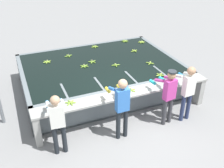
# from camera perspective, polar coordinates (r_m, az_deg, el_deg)

# --- Properties ---
(ground_plane) EXTENTS (80.00, 80.00, 0.00)m
(ground_plane) POSITION_cam_1_polar(r_m,az_deg,el_deg) (7.21, 3.79, -8.65)
(ground_plane) COLOR gray
(ground_plane) RESTS_ON ground
(wash_tank) EXTENTS (4.96, 3.55, 0.87)m
(wash_tank) POSITION_cam_1_polar(r_m,az_deg,el_deg) (8.69, -2.51, 1.93)
(wash_tank) COLOR slate
(wash_tank) RESTS_ON ground
(work_ledge) EXTENTS (4.96, 0.45, 0.87)m
(work_ledge) POSITION_cam_1_polar(r_m,az_deg,el_deg) (7.01, 3.15, -3.55)
(work_ledge) COLOR #9E9E99
(work_ledge) RESTS_ON ground
(worker_0) EXTENTS (0.45, 0.72, 1.56)m
(worker_0) POSITION_cam_1_polar(r_m,az_deg,el_deg) (5.94, -11.82, -7.59)
(worker_0) COLOR #1E2328
(worker_0) RESTS_ON ground
(worker_1) EXTENTS (0.41, 0.72, 1.65)m
(worker_1) POSITION_cam_1_polar(r_m,az_deg,el_deg) (6.22, 2.12, -4.26)
(worker_1) COLOR #1E2328
(worker_1) RESTS_ON ground
(worker_2) EXTENTS (0.47, 0.73, 1.58)m
(worker_2) POSITION_cam_1_polar(r_m,az_deg,el_deg) (6.87, 12.21, -1.79)
(worker_2) COLOR #38383D
(worker_2) RESTS_ON ground
(worker_3) EXTENTS (0.44, 0.72, 1.61)m
(worker_3) POSITION_cam_1_polar(r_m,az_deg,el_deg) (7.14, 16.10, -1.01)
(worker_3) COLOR navy
(worker_3) RESTS_ON ground
(banana_bunch_floating_0) EXTENTS (0.28, 0.28, 0.08)m
(banana_bunch_floating_0) POSITION_cam_1_polar(r_m,az_deg,el_deg) (9.12, -9.50, 6.08)
(banana_bunch_floating_0) COLOR #75A333
(banana_bunch_floating_0) RESTS_ON wash_tank
(banana_bunch_floating_1) EXTENTS (0.28, 0.28, 0.08)m
(banana_bunch_floating_1) POSITION_cam_1_polar(r_m,az_deg,el_deg) (9.44, 4.86, 7.23)
(banana_bunch_floating_1) COLOR #93BC3D
(banana_bunch_floating_1) RESTS_ON wash_tank
(banana_bunch_floating_2) EXTENTS (0.27, 0.28, 0.08)m
(banana_bunch_floating_2) POSITION_cam_1_polar(r_m,az_deg,el_deg) (7.84, 10.42, 1.94)
(banana_bunch_floating_2) COLOR #93BC3D
(banana_bunch_floating_2) RESTS_ON wash_tank
(banana_bunch_floating_3) EXTENTS (0.27, 0.27, 0.08)m
(banana_bunch_floating_3) POSITION_cam_1_polar(r_m,az_deg,el_deg) (9.80, -3.78, 8.12)
(banana_bunch_floating_3) COLOR #8CB738
(banana_bunch_floating_3) RESTS_ON wash_tank
(banana_bunch_floating_4) EXTENTS (0.27, 0.28, 0.08)m
(banana_bunch_floating_4) POSITION_cam_1_polar(r_m,az_deg,el_deg) (8.30, -6.05, 3.91)
(banana_bunch_floating_4) COLOR #75A333
(banana_bunch_floating_4) RESTS_ON wash_tank
(banana_bunch_floating_5) EXTENTS (0.28, 0.28, 0.08)m
(banana_bunch_floating_5) POSITION_cam_1_polar(r_m,az_deg,el_deg) (10.35, 2.82, 9.34)
(banana_bunch_floating_5) COLOR #7FAD33
(banana_bunch_floating_5) RESTS_ON wash_tank
(banana_bunch_floating_6) EXTENTS (0.28, 0.28, 0.08)m
(banana_bunch_floating_6) POSITION_cam_1_polar(r_m,az_deg,el_deg) (8.32, 0.80, 4.16)
(banana_bunch_floating_6) COLOR #7FAD33
(banana_bunch_floating_6) RESTS_ON wash_tank
(banana_bunch_floating_7) EXTENTS (0.28, 0.28, 0.08)m
(banana_bunch_floating_7) POSITION_cam_1_polar(r_m,az_deg,el_deg) (8.81, -13.96, 4.73)
(banana_bunch_floating_7) COLOR #93BC3D
(banana_bunch_floating_7) RESTS_ON wash_tank
(banana_bunch_floating_8) EXTENTS (0.28, 0.26, 0.08)m
(banana_bunch_floating_8) POSITION_cam_1_polar(r_m,az_deg,el_deg) (8.58, -4.34, 4.88)
(banana_bunch_floating_8) COLOR #75A333
(banana_bunch_floating_8) RESTS_ON wash_tank
(banana_bunch_floating_9) EXTENTS (0.28, 0.28, 0.08)m
(banana_bunch_floating_9) POSITION_cam_1_polar(r_m,az_deg,el_deg) (10.30, 6.44, 9.07)
(banana_bunch_floating_9) COLOR #9EC642
(banana_bunch_floating_9) RESTS_ON wash_tank
(banana_bunch_floating_10) EXTENTS (0.22, 0.22, 0.08)m
(banana_bunch_floating_10) POSITION_cam_1_polar(r_m,az_deg,el_deg) (8.55, 8.24, 4.56)
(banana_bunch_floating_10) COLOR #93BC3D
(banana_bunch_floating_10) RESTS_ON wash_tank
(banana_bunch_ledge_0) EXTENTS (0.27, 0.28, 0.08)m
(banana_bunch_ledge_0) POSITION_cam_1_polar(r_m,az_deg,el_deg) (6.52, -9.04, -4.02)
(banana_bunch_ledge_0) COLOR #7FAD33
(banana_bunch_ledge_0) RESTS_ON work_ledge
(banana_bunch_ledge_1) EXTENTS (0.27, 0.27, 0.08)m
(banana_bunch_ledge_1) POSITION_cam_1_polar(r_m,az_deg,el_deg) (6.97, 4.20, -1.31)
(banana_bunch_ledge_1) COLOR #93BC3D
(banana_bunch_ledge_1) RESTS_ON work_ledge
(knife_0) EXTENTS (0.35, 0.05, 0.02)m
(knife_0) POSITION_cam_1_polar(r_m,az_deg,el_deg) (7.84, 15.87, 1.19)
(knife_0) COLOR silver
(knife_0) RESTS_ON work_ledge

